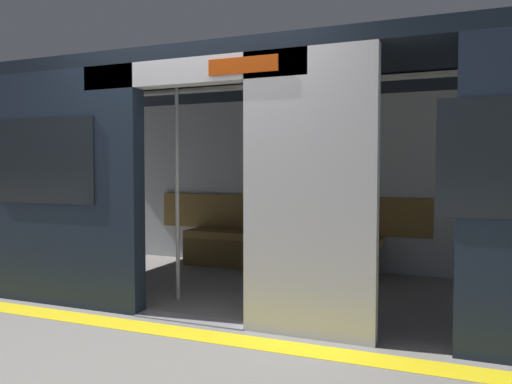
{
  "coord_description": "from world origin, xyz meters",
  "views": [
    {
      "loc": [
        -1.96,
        3.49,
        1.24
      ],
      "look_at": [
        -0.08,
        -1.2,
        0.99
      ],
      "focal_mm": 34.74,
      "sensor_mm": 36.0,
      "label": 1
    }
  ],
  "objects_px": {
    "book": "(321,234)",
    "grab_pole_door": "(177,189)",
    "bench_seat": "(278,242)",
    "grab_pole_far": "(270,190)",
    "handbag": "(259,225)",
    "person_seated": "(293,217)",
    "train_car": "(241,146)"
  },
  "relations": [
    {
      "from": "grab_pole_far",
      "to": "train_car",
      "type": "bearing_deg",
      "value": -45.08
    },
    {
      "from": "train_car",
      "to": "person_seated",
      "type": "xyz_separation_m",
      "value": [
        -0.27,
        -0.92,
        -0.8
      ]
    },
    {
      "from": "handbag",
      "to": "grab_pole_far",
      "type": "distance_m",
      "value": 1.78
    },
    {
      "from": "train_car",
      "to": "book",
      "type": "height_order",
      "value": "train_car"
    },
    {
      "from": "book",
      "to": "grab_pole_door",
      "type": "distance_m",
      "value": 2.0
    },
    {
      "from": "book",
      "to": "grab_pole_door",
      "type": "xyz_separation_m",
      "value": [
        0.95,
        1.67,
        0.58
      ]
    },
    {
      "from": "handbag",
      "to": "grab_pole_door",
      "type": "distance_m",
      "value": 1.77
    },
    {
      "from": "bench_seat",
      "to": "grab_pole_door",
      "type": "relative_size",
      "value": 1.18
    },
    {
      "from": "person_seated",
      "to": "grab_pole_door",
      "type": "height_order",
      "value": "grab_pole_door"
    },
    {
      "from": "handbag",
      "to": "book",
      "type": "bearing_deg",
      "value": 178.53
    },
    {
      "from": "bench_seat",
      "to": "person_seated",
      "type": "bearing_deg",
      "value": 165.65
    },
    {
      "from": "bench_seat",
      "to": "person_seated",
      "type": "relative_size",
      "value": 2.1
    },
    {
      "from": "train_car",
      "to": "grab_pole_door",
      "type": "bearing_deg",
      "value": 60.22
    },
    {
      "from": "train_car",
      "to": "bench_seat",
      "type": "bearing_deg",
      "value": -93.89
    },
    {
      "from": "train_car",
      "to": "grab_pole_far",
      "type": "bearing_deg",
      "value": 134.92
    },
    {
      "from": "person_seated",
      "to": "grab_pole_far",
      "type": "xyz_separation_m",
      "value": [
        -0.23,
        1.42,
        0.37
      ]
    },
    {
      "from": "train_car",
      "to": "grab_pole_far",
      "type": "distance_m",
      "value": 0.83
    },
    {
      "from": "person_seated",
      "to": "handbag",
      "type": "height_order",
      "value": "person_seated"
    },
    {
      "from": "train_car",
      "to": "bench_seat",
      "type": "height_order",
      "value": "train_car"
    },
    {
      "from": "bench_seat",
      "to": "grab_pole_far",
      "type": "xyz_separation_m",
      "value": [
        -0.43,
        1.48,
        0.7
      ]
    },
    {
      "from": "bench_seat",
      "to": "grab_pole_far",
      "type": "bearing_deg",
      "value": 106.38
    },
    {
      "from": "train_car",
      "to": "bench_seat",
      "type": "relative_size",
      "value": 2.61
    },
    {
      "from": "grab_pole_door",
      "to": "grab_pole_far",
      "type": "bearing_deg",
      "value": -170.78
    },
    {
      "from": "book",
      "to": "grab_pole_door",
      "type": "bearing_deg",
      "value": 57.32
    },
    {
      "from": "train_car",
      "to": "grab_pole_door",
      "type": "height_order",
      "value": "train_car"
    },
    {
      "from": "bench_seat",
      "to": "handbag",
      "type": "distance_m",
      "value": 0.34
    },
    {
      "from": "book",
      "to": "grab_pole_far",
      "type": "height_order",
      "value": "grab_pole_far"
    },
    {
      "from": "handbag",
      "to": "grab_pole_door",
      "type": "relative_size",
      "value": 0.12
    },
    {
      "from": "handbag",
      "to": "grab_pole_door",
      "type": "xyz_separation_m",
      "value": [
        0.15,
        1.69,
        0.51
      ]
    },
    {
      "from": "person_seated",
      "to": "book",
      "type": "xyz_separation_m",
      "value": [
        -0.31,
        -0.1,
        -0.21
      ]
    },
    {
      "from": "train_car",
      "to": "handbag",
      "type": "xyz_separation_m",
      "value": [
        0.21,
        -1.04,
        -0.94
      ]
    },
    {
      "from": "bench_seat",
      "to": "book",
      "type": "relative_size",
      "value": 11.15
    }
  ]
}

